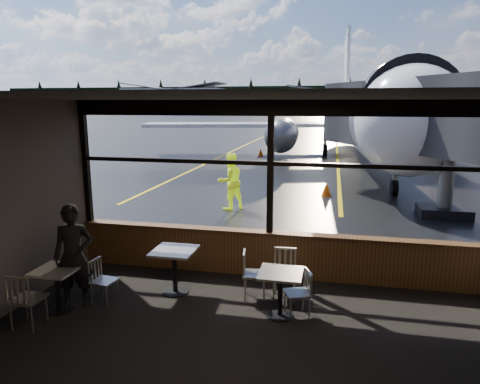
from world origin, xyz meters
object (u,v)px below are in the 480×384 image
(chair_near_e, at_px, (297,294))
(chair_mid_w, at_px, (104,282))
(jet_bridge, at_px, (417,139))
(cafe_table_near, at_px, (280,294))
(chair_left_s, at_px, (28,299))
(chair_near_n, at_px, (284,274))
(cone_nose, at_px, (326,189))
(airliner, at_px, (365,73))
(ground_crew, at_px, (230,181))
(cafe_table_left, at_px, (58,290))
(passenger, at_px, (74,256))
(cone_wing, at_px, (261,152))
(cafe_table_mid, at_px, (175,271))
(chair_near_w, at_px, (255,275))

(chair_near_e, distance_m, chair_mid_w, 3.33)
(jet_bridge, relative_size, chair_near_e, 13.50)
(cafe_table_near, relative_size, chair_left_s, 0.83)
(chair_near_n, distance_m, cone_nose, 9.01)
(airliner, bearing_deg, cafe_table_near, -99.48)
(cafe_table_near, xyz_separation_m, chair_near_e, (0.27, 0.03, 0.02))
(chair_near_e, relative_size, ground_crew, 0.44)
(jet_bridge, height_order, cafe_table_left, jet_bridge)
(cafe_table_near, xyz_separation_m, passenger, (-3.48, -0.37, 0.51))
(ground_crew, bearing_deg, cone_wing, -127.92)
(airliner, xyz_separation_m, chair_near_n, (-2.51, -21.13, -4.82))
(cone_nose, bearing_deg, ground_crew, -138.53)
(airliner, relative_size, chair_near_n, 38.46)
(chair_near_e, height_order, chair_left_s, chair_left_s)
(cafe_table_mid, distance_m, cafe_table_left, 1.99)
(chair_near_w, height_order, cone_nose, chair_near_w)
(cafe_table_left, bearing_deg, airliner, 74.62)
(cone_wing, bearing_deg, chair_mid_w, -87.66)
(passenger, bearing_deg, chair_near_e, -13.95)
(airliner, relative_size, cafe_table_left, 46.39)
(cone_wing, bearing_deg, chair_near_w, -80.79)
(passenger, bearing_deg, chair_mid_w, 3.60)
(chair_near_n, bearing_deg, chair_mid_w, 12.44)
(chair_near_e, bearing_deg, jet_bridge, -45.56)
(chair_mid_w, relative_size, passenger, 0.45)
(chair_near_e, distance_m, chair_left_s, 4.23)
(jet_bridge, xyz_separation_m, cafe_table_left, (-6.85, -7.72, -2.01))
(chair_near_w, bearing_deg, jet_bridge, 141.66)
(jet_bridge, xyz_separation_m, cafe_table_near, (-3.18, -7.13, -2.00))
(cone_nose, bearing_deg, cafe_table_left, -112.43)
(passenger, bearing_deg, cafe_table_near, -13.95)
(jet_bridge, bearing_deg, ground_crew, -178.25)
(cafe_table_mid, bearing_deg, cone_wing, 95.24)
(passenger, distance_m, ground_crew, 7.38)
(cafe_table_mid, distance_m, chair_near_n, 2.00)
(cone_nose, distance_m, cone_wing, 12.76)
(jet_bridge, distance_m, cone_nose, 4.21)
(cafe_table_near, bearing_deg, chair_left_s, -162.74)
(chair_near_w, relative_size, chair_left_s, 0.95)
(cone_nose, bearing_deg, chair_near_w, -96.92)
(cafe_table_left, bearing_deg, cafe_table_near, 9.23)
(chair_near_w, bearing_deg, passenger, -80.88)
(chair_left_s, relative_size, cone_wing, 1.88)
(airliner, height_order, ground_crew, airliner)
(cafe_table_left, height_order, chair_left_s, chair_left_s)
(chair_near_n, bearing_deg, jet_bridge, -119.71)
(cafe_table_left, distance_m, cone_wing, 22.21)
(airliner, bearing_deg, ground_crew, -111.56)
(cafe_table_left, relative_size, cone_nose, 1.40)
(chair_near_e, bearing_deg, cone_nose, -25.07)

